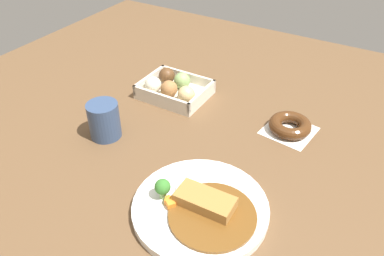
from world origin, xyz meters
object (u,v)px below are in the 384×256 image
object	(u,v)px
donut_box	(173,88)
coffee_mug	(104,120)
chocolate_ring_donut	(290,126)
curry_plate	(201,207)

from	to	relation	value
donut_box	coffee_mug	distance (m)	0.25
donut_box	coffee_mug	xyz separation A→B (m)	(-0.04, -0.25, 0.02)
chocolate_ring_donut	coffee_mug	bearing A→B (deg)	-147.11
chocolate_ring_donut	coffee_mug	distance (m)	0.47
chocolate_ring_donut	coffee_mug	size ratio (longest dim) A/B	1.44
coffee_mug	curry_plate	bearing A→B (deg)	-16.45
curry_plate	donut_box	world-z (taller)	curry_plate
curry_plate	coffee_mug	world-z (taller)	coffee_mug
curry_plate	coffee_mug	xyz separation A→B (m)	(-0.33, 0.10, 0.03)
donut_box	curry_plate	bearing A→B (deg)	-50.07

